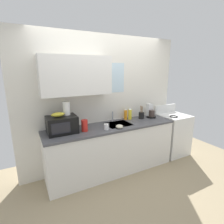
{
  "coord_description": "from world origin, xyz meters",
  "views": [
    {
      "loc": [
        -1.4,
        -2.65,
        1.9
      ],
      "look_at": [
        0.0,
        0.0,
        1.15
      ],
      "focal_mm": 28.01,
      "sensor_mm": 36.0,
      "label": 1
    }
  ],
  "objects_px": {
    "stove_range": "(172,134)",
    "mug_white": "(106,127)",
    "banana_bunch": "(58,115)",
    "microwave": "(62,125)",
    "small_bowl": "(119,127)",
    "utensil_crock": "(141,115)",
    "paper_towel_roll": "(66,108)",
    "cereal_canister": "(85,126)",
    "dish_soap_bottle_orange": "(126,114)",
    "dish_soap_bottle_yellow": "(130,114)",
    "coffee_maker": "(151,112)"
  },
  "relations": [
    {
      "from": "dish_soap_bottle_orange",
      "to": "dish_soap_bottle_yellow",
      "type": "bearing_deg",
      "value": -16.22
    },
    {
      "from": "dish_soap_bottle_yellow",
      "to": "stove_range",
      "type": "bearing_deg",
      "value": -9.79
    },
    {
      "from": "dish_soap_bottle_orange",
      "to": "banana_bunch",
      "type": "bearing_deg",
      "value": -173.22
    },
    {
      "from": "paper_towel_roll",
      "to": "dish_soap_bottle_orange",
      "type": "distance_m",
      "value": 1.23
    },
    {
      "from": "microwave",
      "to": "dish_soap_bottle_orange",
      "type": "xyz_separation_m",
      "value": [
        1.29,
        0.16,
        -0.03
      ]
    },
    {
      "from": "dish_soap_bottle_yellow",
      "to": "mug_white",
      "type": "distance_m",
      "value": 0.76
    },
    {
      "from": "coffee_maker",
      "to": "small_bowl",
      "type": "bearing_deg",
      "value": -161.74
    },
    {
      "from": "coffee_maker",
      "to": "dish_soap_bottle_orange",
      "type": "distance_m",
      "value": 0.56
    },
    {
      "from": "coffee_maker",
      "to": "small_bowl",
      "type": "xyz_separation_m",
      "value": [
        -0.93,
        -0.31,
        -0.07
      ]
    },
    {
      "from": "coffee_maker",
      "to": "mug_white",
      "type": "height_order",
      "value": "coffee_maker"
    },
    {
      "from": "stove_range",
      "to": "cereal_canister",
      "type": "xyz_separation_m",
      "value": [
        -2.09,
        -0.05,
        0.54
      ]
    },
    {
      "from": "microwave",
      "to": "dish_soap_bottle_yellow",
      "type": "xyz_separation_m",
      "value": [
        1.38,
        0.14,
        -0.02
      ]
    },
    {
      "from": "mug_white",
      "to": "banana_bunch",
      "type": "bearing_deg",
      "value": 165.64
    },
    {
      "from": "mug_white",
      "to": "small_bowl",
      "type": "distance_m",
      "value": 0.23
    },
    {
      "from": "cereal_canister",
      "to": "small_bowl",
      "type": "height_order",
      "value": "cereal_canister"
    },
    {
      "from": "microwave",
      "to": "coffee_maker",
      "type": "distance_m",
      "value": 1.85
    },
    {
      "from": "banana_bunch",
      "to": "utensil_crock",
      "type": "xyz_separation_m",
      "value": [
        1.67,
        0.07,
        -0.23
      ]
    },
    {
      "from": "cereal_canister",
      "to": "small_bowl",
      "type": "bearing_deg",
      "value": -14.69
    },
    {
      "from": "stove_range",
      "to": "mug_white",
      "type": "distance_m",
      "value": 1.81
    },
    {
      "from": "microwave",
      "to": "paper_towel_roll",
      "type": "bearing_deg",
      "value": 27.17
    },
    {
      "from": "microwave",
      "to": "cereal_canister",
      "type": "height_order",
      "value": "microwave"
    },
    {
      "from": "microwave",
      "to": "cereal_canister",
      "type": "relative_size",
      "value": 2.44
    },
    {
      "from": "stove_range",
      "to": "mug_white",
      "type": "bearing_deg",
      "value": -175.27
    },
    {
      "from": "paper_towel_roll",
      "to": "small_bowl",
      "type": "height_order",
      "value": "paper_towel_roll"
    },
    {
      "from": "dish_soap_bottle_yellow",
      "to": "utensil_crock",
      "type": "relative_size",
      "value": 0.87
    },
    {
      "from": "coffee_maker",
      "to": "cereal_canister",
      "type": "height_order",
      "value": "coffee_maker"
    },
    {
      "from": "small_bowl",
      "to": "utensil_crock",
      "type": "bearing_deg",
      "value": 24.42
    },
    {
      "from": "paper_towel_roll",
      "to": "coffee_maker",
      "type": "distance_m",
      "value": 1.77
    },
    {
      "from": "microwave",
      "to": "mug_white",
      "type": "distance_m",
      "value": 0.72
    },
    {
      "from": "dish_soap_bottle_orange",
      "to": "cereal_canister",
      "type": "height_order",
      "value": "dish_soap_bottle_orange"
    },
    {
      "from": "dish_soap_bottle_yellow",
      "to": "utensil_crock",
      "type": "xyz_separation_m",
      "value": [
        0.24,
        -0.06,
        -0.04
      ]
    },
    {
      "from": "cereal_canister",
      "to": "stove_range",
      "type": "bearing_deg",
      "value": 1.47
    },
    {
      "from": "stove_range",
      "to": "mug_white",
      "type": "height_order",
      "value": "stove_range"
    },
    {
      "from": "utensil_crock",
      "to": "microwave",
      "type": "bearing_deg",
      "value": -177.47
    },
    {
      "from": "banana_bunch",
      "to": "stove_range",
      "type": "bearing_deg",
      "value": -1.08
    },
    {
      "from": "stove_range",
      "to": "dish_soap_bottle_yellow",
      "type": "relative_size",
      "value": 4.58
    },
    {
      "from": "stove_range",
      "to": "small_bowl",
      "type": "xyz_separation_m",
      "value": [
        -1.51,
        -0.2,
        0.47
      ]
    },
    {
      "from": "stove_range",
      "to": "mug_white",
      "type": "xyz_separation_m",
      "value": [
        -1.73,
        -0.14,
        0.49
      ]
    },
    {
      "from": "stove_range",
      "to": "dish_soap_bottle_orange",
      "type": "bearing_deg",
      "value": 169.7
    },
    {
      "from": "utensil_crock",
      "to": "small_bowl",
      "type": "height_order",
      "value": "utensil_crock"
    },
    {
      "from": "paper_towel_roll",
      "to": "small_bowl",
      "type": "relative_size",
      "value": 1.69
    },
    {
      "from": "dish_soap_bottle_yellow",
      "to": "small_bowl",
      "type": "relative_size",
      "value": 1.81
    },
    {
      "from": "coffee_maker",
      "to": "dish_soap_bottle_yellow",
      "type": "distance_m",
      "value": 0.47
    },
    {
      "from": "dish_soap_bottle_yellow",
      "to": "utensil_crock",
      "type": "bearing_deg",
      "value": -15.19
    },
    {
      "from": "microwave",
      "to": "stove_range",
      "type": "bearing_deg",
      "value": -1.06
    },
    {
      "from": "paper_towel_roll",
      "to": "small_bowl",
      "type": "xyz_separation_m",
      "value": [
        0.81,
        -0.3,
        -0.35
      ]
    },
    {
      "from": "paper_towel_roll",
      "to": "coffee_maker",
      "type": "relative_size",
      "value": 0.79
    },
    {
      "from": "dish_soap_bottle_orange",
      "to": "dish_soap_bottle_yellow",
      "type": "relative_size",
      "value": 0.98
    },
    {
      "from": "microwave",
      "to": "small_bowl",
      "type": "xyz_separation_m",
      "value": [
        0.91,
        -0.25,
        -0.1
      ]
    },
    {
      "from": "utensil_crock",
      "to": "small_bowl",
      "type": "relative_size",
      "value": 2.09
    }
  ]
}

